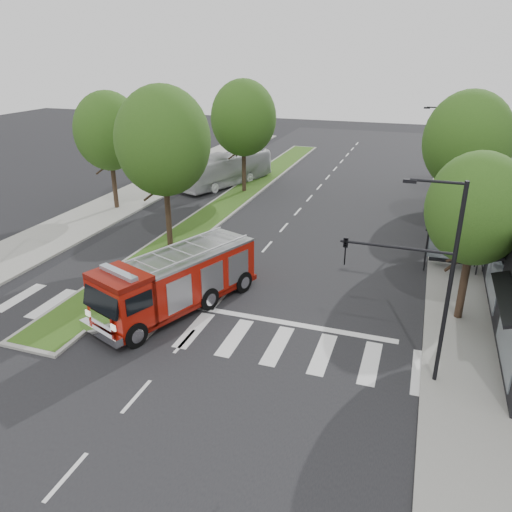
# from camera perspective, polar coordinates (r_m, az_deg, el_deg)

# --- Properties ---
(ground) EXTENTS (140.00, 140.00, 0.00)m
(ground) POSITION_cam_1_polar(r_m,az_deg,el_deg) (25.77, -4.18, -5.17)
(ground) COLOR black
(ground) RESTS_ON ground
(sidewalk_right) EXTENTS (5.00, 80.00, 0.15)m
(sidewalk_right) POSITION_cam_1_polar(r_m,az_deg,el_deg) (33.28, 23.36, -0.28)
(sidewalk_right) COLOR gray
(sidewalk_right) RESTS_ON ground
(sidewalk_left) EXTENTS (5.00, 80.00, 0.15)m
(sidewalk_left) POSITION_cam_1_polar(r_m,az_deg,el_deg) (40.68, -17.73, 4.54)
(sidewalk_left) COLOR gray
(sidewalk_left) RESTS_ON ground
(median) EXTENTS (3.00, 50.00, 0.15)m
(median) POSITION_cam_1_polar(r_m,az_deg,el_deg) (43.39, -2.28, 6.72)
(median) COLOR gray
(median) RESTS_ON ground
(bus_shelter) EXTENTS (3.20, 1.60, 2.61)m
(bus_shelter) POSITION_cam_1_polar(r_m,az_deg,el_deg) (30.76, 21.70, 2.11)
(bus_shelter) COLOR black
(bus_shelter) RESTS_ON ground
(tree_right_near) EXTENTS (4.40, 4.40, 8.05)m
(tree_right_near) POSITION_cam_1_polar(r_m,az_deg,el_deg) (23.90, 23.92, 4.91)
(tree_right_near) COLOR black
(tree_right_near) RESTS_ON ground
(tree_right_mid) EXTENTS (5.60, 5.60, 9.72)m
(tree_right_mid) POSITION_cam_1_polar(r_m,az_deg,el_deg) (35.39, 23.03, 11.96)
(tree_right_mid) COLOR black
(tree_right_mid) RESTS_ON ground
(tree_right_far) EXTENTS (5.00, 5.00, 8.73)m
(tree_right_far) POSITION_cam_1_polar(r_m,az_deg,el_deg) (45.36, 22.35, 13.24)
(tree_right_far) COLOR black
(tree_right_far) RESTS_ON ground
(tree_median_near) EXTENTS (5.80, 5.80, 10.16)m
(tree_median_near) POSITION_cam_1_polar(r_m,az_deg,el_deg) (31.28, -10.58, 12.75)
(tree_median_near) COLOR black
(tree_median_near) RESTS_ON ground
(tree_median_far) EXTENTS (5.60, 5.60, 9.72)m
(tree_median_far) POSITION_cam_1_polar(r_m,az_deg,el_deg) (43.94, -1.44, 15.47)
(tree_median_far) COLOR black
(tree_median_far) RESTS_ON ground
(tree_left_mid) EXTENTS (5.20, 5.20, 9.16)m
(tree_left_mid) POSITION_cam_1_polar(r_m,az_deg,el_deg) (40.62, -16.51, 13.52)
(tree_left_mid) COLOR black
(tree_left_mid) RESTS_ON ground
(streetlight_right_near) EXTENTS (4.08, 0.22, 8.00)m
(streetlight_right_near) POSITION_cam_1_polar(r_m,az_deg,el_deg) (18.88, 18.82, -1.52)
(streetlight_right_near) COLOR black
(streetlight_right_near) RESTS_ON ground
(streetlight_right_far) EXTENTS (2.11, 0.20, 8.00)m
(streetlight_right_far) POSITION_cam_1_polar(r_m,az_deg,el_deg) (41.58, 20.65, 10.84)
(streetlight_right_far) COLOR black
(streetlight_right_far) RESTS_ON ground
(fire_engine) EXTENTS (5.83, 9.43, 3.15)m
(fire_engine) POSITION_cam_1_polar(r_m,az_deg,el_deg) (24.68, -9.05, -2.80)
(fire_engine) COLOR #670C05
(fire_engine) RESTS_ON ground
(city_bus) EXTENTS (6.02, 10.90, 2.98)m
(city_bus) POSITION_cam_1_polar(r_m,az_deg,el_deg) (47.48, -3.43, 9.86)
(city_bus) COLOR silver
(city_bus) RESTS_ON ground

